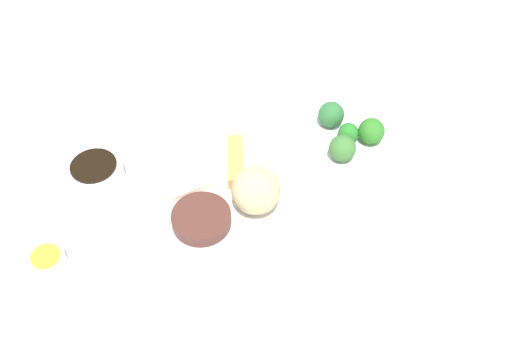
{
  "coord_description": "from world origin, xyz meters",
  "views": [
    {
      "loc": [
        -0.28,
        -0.54,
        0.82
      ],
      "look_at": [
        0.12,
        -0.0,
        0.06
      ],
      "focal_mm": 40.57,
      "sensor_mm": 36.0,
      "label": 1
    }
  ],
  "objects_px": {
    "main_plate": "(220,196)",
    "soy_sauce_bowl": "(96,174)",
    "broccoli_plate": "(346,143)",
    "sauce_ramekin_hot_mustard": "(48,261)"
  },
  "relations": [
    {
      "from": "soy_sauce_bowl",
      "to": "broccoli_plate",
      "type": "bearing_deg",
      "value": -25.37
    },
    {
      "from": "broccoli_plate",
      "to": "sauce_ramekin_hot_mustard",
      "type": "distance_m",
      "value": 0.57
    },
    {
      "from": "soy_sauce_bowl",
      "to": "sauce_ramekin_hot_mustard",
      "type": "distance_m",
      "value": 0.18
    },
    {
      "from": "soy_sauce_bowl",
      "to": "sauce_ramekin_hot_mustard",
      "type": "relative_size",
      "value": 1.73
    },
    {
      "from": "main_plate",
      "to": "soy_sauce_bowl",
      "type": "distance_m",
      "value": 0.23
    },
    {
      "from": "main_plate",
      "to": "broccoli_plate",
      "type": "distance_m",
      "value": 0.27
    },
    {
      "from": "main_plate",
      "to": "soy_sauce_bowl",
      "type": "xyz_separation_m",
      "value": [
        -0.15,
        0.16,
        0.01
      ]
    },
    {
      "from": "broccoli_plate",
      "to": "sauce_ramekin_hot_mustard",
      "type": "bearing_deg",
      "value": 170.95
    },
    {
      "from": "broccoli_plate",
      "to": "soy_sauce_bowl",
      "type": "relative_size",
      "value": 2.23
    },
    {
      "from": "broccoli_plate",
      "to": "sauce_ramekin_hot_mustard",
      "type": "xyz_separation_m",
      "value": [
        -0.56,
        0.09,
        0.0
      ]
    }
  ]
}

